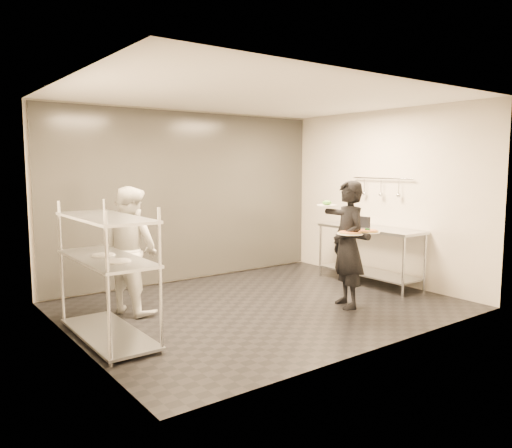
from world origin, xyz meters
TOP-DOWN VIEW (x-y plane):
  - room_shell at (0.00, 1.18)m, footprint 5.00×4.00m
  - pass_rack at (-2.15, -0.00)m, footprint 0.60×1.60m
  - prep_counter at (2.18, 0.00)m, footprint 0.60×1.80m
  - utensil_rail at (2.43, -0.00)m, footprint 0.07×1.20m
  - waiter at (0.90, -0.72)m, footprint 0.61×0.73m
  - chef at (-1.55, 0.78)m, footprint 0.86×0.96m
  - pizza_plate_near at (0.76, -0.88)m, footprint 0.34×0.34m
  - pizza_plate_far at (1.03, -0.93)m, footprint 0.32×0.32m
  - salad_plate at (0.80, -0.41)m, footprint 0.28×0.28m
  - pos_monitor at (2.06, 0.04)m, footprint 0.06×0.25m
  - bottle_green at (2.14, 0.50)m, footprint 0.06×0.06m
  - bottle_clear at (2.33, 0.47)m, footprint 0.06×0.06m
  - bottle_dark at (2.23, 0.53)m, footprint 0.07×0.07m

SIDE VIEW (x-z plane):
  - prep_counter at x=2.18m, z-range 0.17..1.09m
  - pass_rack at x=-2.15m, z-range 0.02..1.52m
  - chef at x=-1.55m, z-range 0.00..1.65m
  - waiter at x=0.90m, z-range 0.00..1.71m
  - pos_monitor at x=2.06m, z-range 0.92..1.10m
  - bottle_clear at x=2.33m, z-range 0.92..1.12m
  - bottle_green at x=2.14m, z-range 0.92..1.14m
  - bottle_dark at x=2.23m, z-range 0.92..1.15m
  - pizza_plate_near at x=0.76m, z-range 1.01..1.07m
  - pizza_plate_far at x=1.03m, z-range 1.02..1.07m
  - salad_plate at x=0.80m, z-range 1.35..1.42m
  - room_shell at x=0.00m, z-range 0.00..2.80m
  - utensil_rail at x=2.43m, z-range 1.39..1.70m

